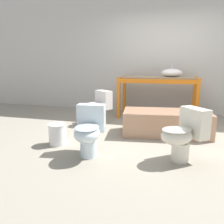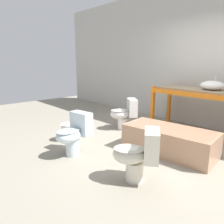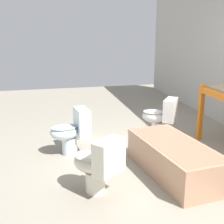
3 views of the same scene
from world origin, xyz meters
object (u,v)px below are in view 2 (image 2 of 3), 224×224
toilet_near (138,154)px  bucket_white (68,132)px  toilet_far (124,113)px  bathtub_main (169,139)px  toilet_extra (74,133)px  sink_basin (212,85)px

toilet_near → bucket_white: size_ratio=2.08×
toilet_near → toilet_far: size_ratio=1.00×
bathtub_main → toilet_near: toilet_near is taller
toilet_near → bucket_white: toilet_near is taller
bathtub_main → toilet_extra: bearing=-136.4°
toilet_near → toilet_extra: 1.23m
bucket_white → sink_basin: bearing=53.3°
bathtub_main → toilet_near: bearing=-84.7°
toilet_far → bucket_white: bearing=-63.1°
toilet_far → toilet_extra: same height
sink_basin → toilet_near: sink_basin is taller
toilet_extra → bucket_white: 0.70m
bathtub_main → toilet_extra: size_ratio=2.28×
toilet_extra → bucket_white: size_ratio=2.08×
toilet_far → toilet_extra: bearing=-39.1°
sink_basin → bucket_white: 2.91m
toilet_near → toilet_far: (-1.63, 1.41, 0.00)m
toilet_far → toilet_extra: size_ratio=1.00×
bathtub_main → sink_basin: bearing=80.3°
bathtub_main → toilet_near: 1.08m
toilet_far → bucket_white: (-0.21, -1.30, -0.19)m
sink_basin → bathtub_main: bearing=-92.5°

